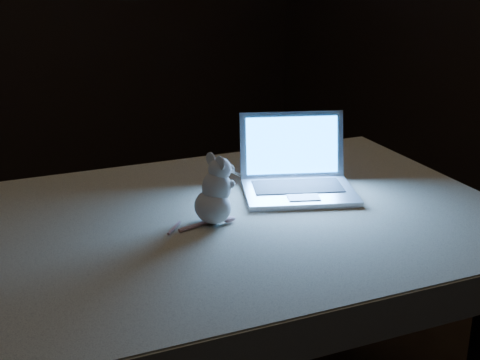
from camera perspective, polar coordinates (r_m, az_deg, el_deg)
table at (r=1.95m, az=-1.65°, el=-14.32°), size 1.68×1.31×0.79m
tablecloth at (r=1.80m, az=-0.37°, el=-4.45°), size 1.84×1.50×0.10m
laptop at (r=1.88m, az=5.39°, el=1.79°), size 0.43×0.41×0.22m
plush_mouse at (r=1.69m, az=-2.47°, el=-0.88°), size 0.15×0.15×0.19m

